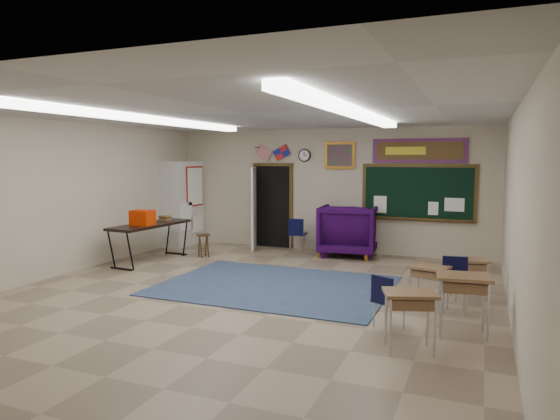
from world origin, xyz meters
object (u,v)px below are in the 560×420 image
at_px(wingback_armchair, 349,230).
at_px(wooden_stool, 203,245).
at_px(folding_table, 150,241).
at_px(student_desk_front_right, 469,277).
at_px(student_desk_front_left, 429,285).

height_order(wingback_armchair, wooden_stool, wingback_armchair).
xyz_separation_m(wingback_armchair, folding_table, (-3.86, -2.38, -0.14)).
height_order(wingback_armchair, folding_table, wingback_armchair).
xyz_separation_m(wingback_armchair, student_desk_front_right, (2.73, -2.87, -0.23)).
bearing_deg(wooden_stool, folding_table, -132.43).
distance_m(student_desk_front_right, wooden_stool, 5.94).
relative_size(student_desk_front_left, wooden_stool, 1.24).
bearing_deg(wooden_stool, student_desk_front_left, -22.71).
xyz_separation_m(folding_table, wooden_stool, (0.81, 0.89, -0.19)).
relative_size(wingback_armchair, folding_table, 0.63).
distance_m(wingback_armchair, student_desk_front_left, 4.30).
relative_size(student_desk_front_left, folding_table, 0.32).
bearing_deg(folding_table, wooden_stool, 51.25).
bearing_deg(student_desk_front_left, folding_table, -177.38).
height_order(student_desk_front_left, folding_table, folding_table).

